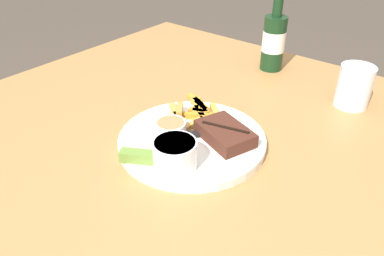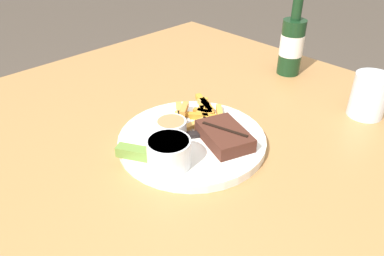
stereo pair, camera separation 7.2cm
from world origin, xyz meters
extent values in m
cube|color=#A87542|center=(0.00, 0.00, 0.72)|extent=(1.16, 1.13, 0.04)
cylinder|color=#A87542|center=(-0.52, 0.51, 0.35)|extent=(0.06, 0.06, 0.70)
cylinder|color=white|center=(0.00, 0.00, 0.75)|extent=(0.29, 0.29, 0.01)
cylinder|color=white|center=(0.00, 0.00, 0.76)|extent=(0.29, 0.29, 0.00)
cube|color=#472319|center=(0.06, 0.03, 0.78)|extent=(0.13, 0.11, 0.03)
cube|color=black|center=(0.06, 0.03, 0.79)|extent=(0.09, 0.03, 0.00)
cube|color=orange|center=(-0.07, 0.11, 0.77)|extent=(0.08, 0.04, 0.01)
cube|color=#C17C28|center=(-0.05, 0.09, 0.77)|extent=(0.05, 0.04, 0.01)
cube|color=orange|center=(-0.04, 0.08, 0.77)|extent=(0.05, 0.03, 0.01)
cube|color=#BF883F|center=(-0.06, 0.10, 0.77)|extent=(0.06, 0.03, 0.01)
cube|color=gold|center=(-0.02, 0.02, 0.77)|extent=(0.02, 0.08, 0.01)
cube|color=#C08D42|center=(-0.08, 0.04, 0.77)|extent=(0.07, 0.06, 0.01)
cube|color=gold|center=(-0.06, 0.09, 0.77)|extent=(0.05, 0.06, 0.01)
cube|color=gold|center=(-0.06, 0.02, 0.77)|extent=(0.05, 0.05, 0.01)
cube|color=orange|center=(-0.03, 0.07, 0.77)|extent=(0.06, 0.05, 0.01)
cube|color=orange|center=(-0.04, 0.06, 0.77)|extent=(0.07, 0.06, 0.01)
cube|color=#D28539|center=(-0.07, 0.04, 0.78)|extent=(0.04, 0.04, 0.01)
cube|color=gold|center=(-0.02, 0.10, 0.77)|extent=(0.05, 0.05, 0.01)
cylinder|color=white|center=(0.03, -0.09, 0.79)|extent=(0.08, 0.08, 0.05)
cylinder|color=beige|center=(0.03, -0.09, 0.81)|extent=(0.07, 0.07, 0.01)
cylinder|color=silver|center=(-0.03, -0.02, 0.78)|extent=(0.06, 0.06, 0.03)
cylinder|color=#C67A4C|center=(-0.03, -0.02, 0.79)|extent=(0.05, 0.05, 0.01)
cube|color=olive|center=(-0.02, -0.12, 0.77)|extent=(0.08, 0.06, 0.02)
cube|color=#B7B7BC|center=(-0.07, 0.05, 0.76)|extent=(0.09, 0.07, 0.00)
cube|color=#B7B7BC|center=(-0.02, 0.01, 0.76)|extent=(0.03, 0.02, 0.00)
cube|color=#B7B7BC|center=(-0.02, 0.01, 0.76)|extent=(0.03, 0.02, 0.00)
cube|color=#B7B7BC|center=(-0.01, 0.01, 0.76)|extent=(0.03, 0.02, 0.00)
cube|color=#B7B7BC|center=(0.04, 0.07, 0.76)|extent=(0.07, 0.10, 0.00)
cube|color=black|center=(0.00, 0.00, 0.77)|extent=(0.04, 0.06, 0.01)
cylinder|color=#143319|center=(-0.06, 0.43, 0.82)|extent=(0.06, 0.06, 0.15)
cylinder|color=silver|center=(-0.06, 0.43, 0.82)|extent=(0.06, 0.06, 0.06)
cylinder|color=#143319|center=(-0.06, 0.43, 0.93)|extent=(0.03, 0.03, 0.07)
cylinder|color=silver|center=(0.19, 0.36, 0.79)|extent=(0.08, 0.08, 0.10)
camera|label=1|loc=(0.38, -0.47, 1.17)|focal=35.00mm
camera|label=2|loc=(0.43, -0.42, 1.17)|focal=35.00mm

